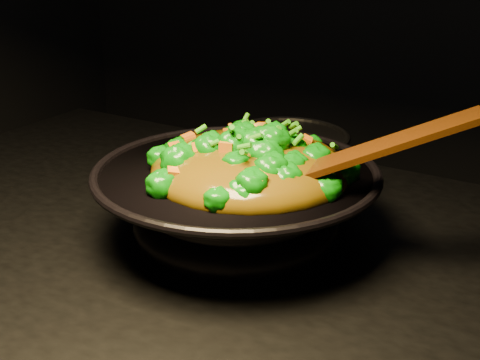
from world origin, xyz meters
The scene contains 4 objects.
wok centered at (0.08, 0.05, 0.95)m, with size 0.37×0.37×0.10m, color black, non-canonical shape.
stir_fry centered at (0.10, 0.06, 1.05)m, with size 0.26×0.26×0.09m, color #0B6B07, non-canonical shape.
spatula centered at (0.24, 0.06, 1.06)m, with size 0.30×0.05×0.01m, color #381706.
back_pot centered at (0.06, 0.23, 0.95)m, with size 0.19×0.19×0.11m, color black.
Camera 1 is at (0.52, -0.65, 1.32)m, focal length 50.00 mm.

